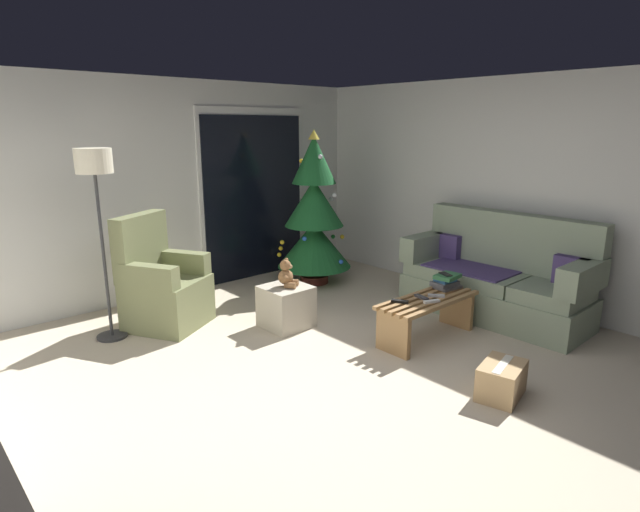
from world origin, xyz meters
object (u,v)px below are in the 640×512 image
Objects in this scene: remote_silver at (436,296)px; floor_lamp at (95,180)px; armchair at (162,287)px; remote_white at (432,301)px; coffee_table at (427,312)px; remote_black at (400,301)px; teddy_bear_chestnut at (287,275)px; ottoman at (286,307)px; christmas_tree at (314,217)px; cardboard_box_taped_mid_floor at (501,380)px; remote_graphite at (421,297)px; book_stack at (446,281)px; couch at (497,279)px; cell_phone at (446,274)px.

floor_lamp is at bearing 101.84° from remote_silver.
remote_white is at bearing -52.31° from armchair.
coffee_table is 7.05× the size of remote_black.
remote_black reaches higher than coffee_table.
remote_silver is at bearing -52.56° from teddy_bear_chestnut.
ottoman is at bearing 91.04° from remote_silver.
ottoman is at bearing 87.75° from remote_black.
christmas_tree is at bearing 42.40° from remote_black.
teddy_bear_chestnut is at bearing -54.82° from ottoman.
remote_silver is at bearing -48.60° from armchair.
remote_white is at bearing 67.77° from cardboard_box_taped_mid_floor.
armchair is at bearing -39.15° from remote_graphite.
coffee_table is 0.16m from remote_graphite.
teddy_bear_chestnut is (-1.19, -0.94, -0.31)m from christmas_tree.
coffee_table is 2.19m from christmas_tree.
ottoman is (-0.80, 1.13, -0.06)m from coffee_table.
christmas_tree is at bearing 0.76° from floor_lamp.
coffee_table is 7.05× the size of remote_white.
armchair is 1.26m from teddy_bear_chestnut.
remote_silver is 2.16m from christmas_tree.
coffee_table is 2.50× the size of ottoman.
armchair is at bearing 98.10° from remote_black.
book_stack is 1.02× the size of teddy_bear_chestnut.
remote_white is 0.55× the size of teddy_bear_chestnut.
remote_graphite is (-1.12, 0.13, 0.02)m from couch.
remote_graphite is at bearing 69.12° from cardboard_box_taped_mid_floor.
book_stack is (-0.69, 0.16, 0.08)m from couch.
floor_lamp is at bearing -31.80° from remote_graphite.
armchair is (-1.70, 2.00, 0.13)m from coffee_table.
ottoman is at bearing 125.18° from teddy_bear_chestnut.
cardboard_box_taped_mid_floor is at bearing -67.73° from armchair.
armchair is (-1.65, 1.96, -0.02)m from remote_graphite.
book_stack reaches higher than ottoman.
remote_white is at bearing 166.46° from remote_silver.
couch is at bearing -33.21° from teddy_bear_chestnut.
floor_lamp is (-2.62, -0.03, 0.65)m from christmas_tree.
teddy_bear_chestnut reaches higher than remote_black.
coffee_table is at bearing -49.67° from armchair.
remote_graphite is 1.32m from teddy_bear_chestnut.
armchair reaches higher than book_stack.
remote_black is 1.17m from ottoman.
remote_silver is 2.70m from armchair.
teddy_bear_chestnut is (-0.72, 1.22, 0.12)m from remote_white.
couch is 1.72× the size of armchair.
book_stack is at bearing -42.21° from ottoman.
floor_lamp is at bearing 142.84° from book_stack.
cell_phone is at bearing 10.97° from coffee_table.
remote_silver is 0.55× the size of teddy_bear_chestnut.
remote_silver is 1.18m from cardboard_box_taped_mid_floor.
armchair is (-2.09, -0.07, -0.46)m from christmas_tree.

